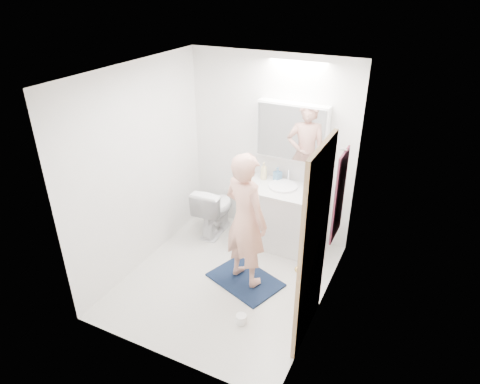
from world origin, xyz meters
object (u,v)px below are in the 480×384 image
Objects in this scene: medicine_cabinet at (292,131)px; toothbrush_cup at (307,184)px; vanity_cabinet at (280,218)px; toilet at (214,209)px; soap_bottle_a at (264,171)px; soap_bottle_b at (278,174)px; person at (246,220)px; toilet_paper_roll at (241,319)px.

medicine_cabinet reaches higher than toothbrush_cup.
vanity_cabinet is 0.57m from toothbrush_cup.
toilet is at bearing -172.82° from vanity_cabinet.
vanity_cabinet is at bearing -94.49° from medicine_cabinet.
soap_bottle_a is 0.18m from soap_bottle_b.
medicine_cabinet is 1.30m from person.
medicine_cabinet reaches higher than soap_bottle_a.
person is at bearing -108.26° from toothbrush_cup.
person is (-0.08, -0.90, 0.44)m from vanity_cabinet.
vanity_cabinet is at bearing -74.88° from person.
medicine_cabinet is at bearing 168.98° from toothbrush_cup.
person is 15.78× the size of toothbrush_cup.
toilet_paper_roll is (0.17, -1.52, -0.34)m from vanity_cabinet.
vanity_cabinet is 1.13m from medicine_cabinet.
medicine_cabinet reaches higher than person.
medicine_cabinet is at bearing 85.51° from vanity_cabinet.
medicine_cabinet is at bearing -74.82° from person.
person is 1.08m from soap_bottle_b.
soap_bottle_a is 1.95m from toilet_paper_roll.
soap_bottle_b is (0.18, 0.03, -0.02)m from soap_bottle_a.
medicine_cabinet is 0.69m from toothbrush_cup.
toothbrush_cup is 1.87m from toilet_paper_roll.
soap_bottle_b is at bearing -163.05° from toilet.
soap_bottle_a reaches higher than vanity_cabinet.
person is at bearing -86.99° from soap_bottle_b.
toilet is 1.24m from person.
person is at bearing 133.07° from toilet.
toothbrush_cup is (0.35, 1.06, 0.04)m from person.
toilet_paper_roll is at bearing 123.90° from toilet.
vanity_cabinet reaches higher than toilet.
soap_bottle_b is at bearing 177.18° from toothbrush_cup.
medicine_cabinet is 3.80× the size of soap_bottle_a.
toilet_paper_roll is (1.09, -1.41, -0.31)m from toilet.
medicine_cabinet is 0.61m from soap_bottle_b.
toilet_paper_roll is (0.16, -1.73, -1.45)m from medicine_cabinet.
vanity_cabinet is 1.02× the size of medicine_cabinet.
toilet is 6.46× the size of toilet_paper_roll.
soap_bottle_b reaches higher than toothbrush_cup.
toilet_paper_roll is at bearing -93.42° from toothbrush_cup.
toothbrush_cup is at bearing -11.02° from medicine_cabinet.
soap_bottle_a is at bearing -179.02° from toothbrush_cup.
person reaches higher than soap_bottle_b.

